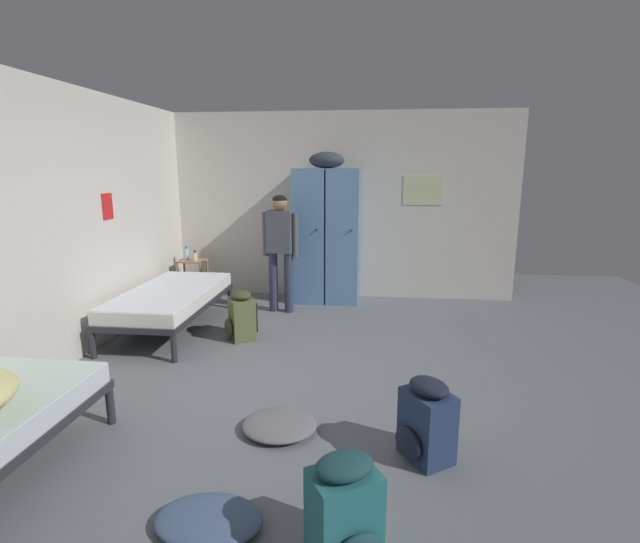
# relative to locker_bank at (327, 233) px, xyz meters

# --- Properties ---
(ground_plane) EXTENTS (9.51, 9.51, 0.00)m
(ground_plane) POSITION_rel_locker_bank_xyz_m (0.18, -2.69, -0.97)
(ground_plane) COLOR slate
(room_backdrop) EXTENTS (4.93, 6.00, 2.63)m
(room_backdrop) POSITION_rel_locker_bank_xyz_m (-1.15, -1.33, 0.35)
(room_backdrop) COLOR beige
(room_backdrop) RESTS_ON ground_plane
(locker_bank) EXTENTS (0.90, 0.55, 2.07)m
(locker_bank) POSITION_rel_locker_bank_xyz_m (0.00, 0.00, 0.00)
(locker_bank) COLOR #5B84B2
(locker_bank) RESTS_ON ground_plane
(shelf_unit) EXTENTS (0.38, 0.30, 0.57)m
(shelf_unit) POSITION_rel_locker_bank_xyz_m (-1.92, -0.13, -0.62)
(shelf_unit) COLOR #99704C
(shelf_unit) RESTS_ON ground_plane
(bed_left_rear) EXTENTS (0.90, 1.90, 0.49)m
(bed_left_rear) POSITION_rel_locker_bank_xyz_m (-1.67, -1.44, -0.59)
(bed_left_rear) COLOR #28282D
(bed_left_rear) RESTS_ON ground_plane
(person_traveler) EXTENTS (0.48, 0.23, 1.52)m
(person_traveler) POSITION_rel_locker_bank_xyz_m (-0.54, -0.59, -0.05)
(person_traveler) COLOR #2D334C
(person_traveler) RESTS_ON ground_plane
(water_bottle) EXTENTS (0.06, 0.06, 0.19)m
(water_bottle) POSITION_rel_locker_bank_xyz_m (-2.00, -0.11, -0.31)
(water_bottle) COLOR #B2DBEA
(water_bottle) RESTS_ON shelf_unit
(lotion_bottle) EXTENTS (0.06, 0.06, 0.15)m
(lotion_bottle) POSITION_rel_locker_bank_xyz_m (-1.85, -0.17, -0.33)
(lotion_bottle) COLOR beige
(lotion_bottle) RESTS_ON shelf_unit
(backpack_olive) EXTENTS (0.41, 0.40, 0.55)m
(backpack_olive) POSITION_rel_locker_bank_xyz_m (-0.78, -1.65, -0.71)
(backpack_olive) COLOR #566038
(backpack_olive) RESTS_ON ground_plane
(backpack_navy) EXTENTS (0.41, 0.41, 0.55)m
(backpack_navy) POSITION_rel_locker_bank_xyz_m (1.01, -3.67, -0.71)
(backpack_navy) COLOR navy
(backpack_navy) RESTS_ON ground_plane
(backpack_teal) EXTENTS (0.40, 0.41, 0.55)m
(backpack_teal) POSITION_rel_locker_bank_xyz_m (0.54, -4.54, -0.71)
(backpack_teal) COLOR #23666B
(backpack_teal) RESTS_ON ground_plane
(clothes_pile_denim) EXTENTS (0.58, 0.41, 0.09)m
(clothes_pile_denim) POSITION_rel_locker_bank_xyz_m (-0.18, -4.42, -0.92)
(clothes_pile_denim) COLOR #42567A
(clothes_pile_denim) RESTS_ON ground_plane
(clothes_pile_grey) EXTENTS (0.54, 0.49, 0.09)m
(clothes_pile_grey) POSITION_rel_locker_bank_xyz_m (0.00, -3.46, -0.92)
(clothes_pile_grey) COLOR slate
(clothes_pile_grey) RESTS_ON ground_plane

